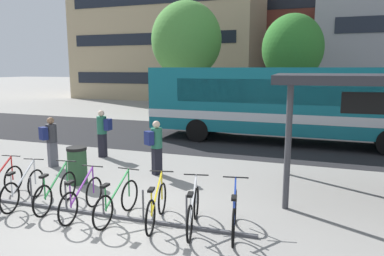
{
  "coord_description": "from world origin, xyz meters",
  "views": [
    {
      "loc": [
        4.01,
        -5.81,
        3.18
      ],
      "look_at": [
        0.39,
        4.51,
        1.31
      ],
      "focal_mm": 32.99,
      "sensor_mm": 36.0,
      "label": 1
    }
  ],
  "objects_px": {
    "street_tree_0": "(186,40)",
    "parked_bicycle_green_2": "(56,192)",
    "city_bus": "(288,101)",
    "parked_bicycle_purple_3": "(82,199)",
    "commuter_navy_pack_1": "(156,144)",
    "trash_bin": "(77,165)",
    "parked_bicycle_green_4": "(117,202)",
    "parked_bicycle_yellow_5": "(157,206)",
    "parked_bicycle_white_6": "(193,211)",
    "commuter_navy_pack_2": "(103,130)",
    "street_tree_1": "(293,48)",
    "parked_bicycle_silver_1": "(23,189)",
    "parked_bicycle_blue_7": "(234,215)",
    "commuter_navy_pack_0": "(51,139)"
  },
  "relations": [
    {
      "from": "street_tree_0",
      "to": "parked_bicycle_green_2",
      "type": "bearing_deg",
      "value": -79.09
    },
    {
      "from": "city_bus",
      "to": "parked_bicycle_purple_3",
      "type": "distance_m",
      "value": 10.15
    },
    {
      "from": "parked_bicycle_purple_3",
      "to": "commuter_navy_pack_1",
      "type": "bearing_deg",
      "value": -8.97
    },
    {
      "from": "parked_bicycle_purple_3",
      "to": "trash_bin",
      "type": "bearing_deg",
      "value": 34.5
    },
    {
      "from": "parked_bicycle_green_4",
      "to": "parked_bicycle_yellow_5",
      "type": "height_order",
      "value": "same"
    },
    {
      "from": "parked_bicycle_white_6",
      "to": "commuter_navy_pack_1",
      "type": "bearing_deg",
      "value": 24.33
    },
    {
      "from": "parked_bicycle_white_6",
      "to": "commuter_navy_pack_2",
      "type": "relative_size",
      "value": 1.0
    },
    {
      "from": "parked_bicycle_green_4",
      "to": "parked_bicycle_green_2",
      "type": "bearing_deg",
      "value": 87.97
    },
    {
      "from": "parked_bicycle_green_2",
      "to": "parked_bicycle_purple_3",
      "type": "relative_size",
      "value": 1.0
    },
    {
      "from": "parked_bicycle_green_4",
      "to": "street_tree_0",
      "type": "distance_m",
      "value": 19.61
    },
    {
      "from": "street_tree_1",
      "to": "street_tree_0",
      "type": "bearing_deg",
      "value": 166.94
    },
    {
      "from": "parked_bicycle_green_2",
      "to": "city_bus",
      "type": "bearing_deg",
      "value": -33.39
    },
    {
      "from": "parked_bicycle_silver_1",
      "to": "parked_bicycle_green_2",
      "type": "height_order",
      "value": "same"
    },
    {
      "from": "commuter_navy_pack_1",
      "to": "trash_bin",
      "type": "bearing_deg",
      "value": 161.99
    },
    {
      "from": "parked_bicycle_silver_1",
      "to": "commuter_navy_pack_1",
      "type": "xyz_separation_m",
      "value": [
        1.91,
        3.19,
        0.56
      ]
    },
    {
      "from": "parked_bicycle_blue_7",
      "to": "commuter_navy_pack_0",
      "type": "bearing_deg",
      "value": 57.47
    },
    {
      "from": "parked_bicycle_silver_1",
      "to": "parked_bicycle_purple_3",
      "type": "height_order",
      "value": "same"
    },
    {
      "from": "parked_bicycle_silver_1",
      "to": "parked_bicycle_yellow_5",
      "type": "bearing_deg",
      "value": -99.89
    },
    {
      "from": "commuter_navy_pack_1",
      "to": "street_tree_1",
      "type": "distance_m",
      "value": 14.12
    },
    {
      "from": "parked_bicycle_green_4",
      "to": "parked_bicycle_white_6",
      "type": "relative_size",
      "value": 1.02
    },
    {
      "from": "city_bus",
      "to": "street_tree_0",
      "type": "xyz_separation_m",
      "value": [
        -7.9,
        8.98,
        3.39
      ]
    },
    {
      "from": "parked_bicycle_purple_3",
      "to": "parked_bicycle_green_2",
      "type": "bearing_deg",
      "value": 73.49
    },
    {
      "from": "parked_bicycle_yellow_5",
      "to": "parked_bicycle_white_6",
      "type": "xyz_separation_m",
      "value": [
        0.79,
        0.01,
        0.0
      ]
    },
    {
      "from": "parked_bicycle_purple_3",
      "to": "parked_bicycle_blue_7",
      "type": "xyz_separation_m",
      "value": [
        3.31,
        0.26,
        0.0
      ]
    },
    {
      "from": "parked_bicycle_green_2",
      "to": "street_tree_0",
      "type": "relative_size",
      "value": 0.22
    },
    {
      "from": "parked_bicycle_green_4",
      "to": "commuter_navy_pack_2",
      "type": "relative_size",
      "value": 1.01
    },
    {
      "from": "parked_bicycle_silver_1",
      "to": "parked_bicycle_green_4",
      "type": "height_order",
      "value": "same"
    },
    {
      "from": "commuter_navy_pack_2",
      "to": "parked_bicycle_purple_3",
      "type": "bearing_deg",
      "value": 118.15
    },
    {
      "from": "city_bus",
      "to": "street_tree_1",
      "type": "relative_size",
      "value": 1.88
    },
    {
      "from": "parked_bicycle_white_6",
      "to": "street_tree_1",
      "type": "bearing_deg",
      "value": -14.16
    },
    {
      "from": "parked_bicycle_green_2",
      "to": "trash_bin",
      "type": "bearing_deg",
      "value": 13.56
    },
    {
      "from": "commuter_navy_pack_2",
      "to": "street_tree_1",
      "type": "relative_size",
      "value": 0.26
    },
    {
      "from": "parked_bicycle_green_2",
      "to": "parked_bicycle_purple_3",
      "type": "height_order",
      "value": "same"
    },
    {
      "from": "parked_bicycle_purple_3",
      "to": "street_tree_0",
      "type": "height_order",
      "value": "street_tree_0"
    },
    {
      "from": "parked_bicycle_green_2",
      "to": "street_tree_1",
      "type": "height_order",
      "value": "street_tree_1"
    },
    {
      "from": "street_tree_0",
      "to": "parked_bicycle_yellow_5",
      "type": "bearing_deg",
      "value": -71.64
    },
    {
      "from": "parked_bicycle_purple_3",
      "to": "city_bus",
      "type": "bearing_deg",
      "value": -25.5
    },
    {
      "from": "parked_bicycle_yellow_5",
      "to": "commuter_navy_pack_0",
      "type": "bearing_deg",
      "value": 49.8
    },
    {
      "from": "parked_bicycle_yellow_5",
      "to": "commuter_navy_pack_0",
      "type": "xyz_separation_m",
      "value": [
        -5.04,
        2.77,
        0.55
      ]
    },
    {
      "from": "trash_bin",
      "to": "street_tree_0",
      "type": "relative_size",
      "value": 0.13
    },
    {
      "from": "commuter_navy_pack_2",
      "to": "parked_bicycle_green_2",
      "type": "bearing_deg",
      "value": 110.15
    },
    {
      "from": "trash_bin",
      "to": "street_tree_1",
      "type": "height_order",
      "value": "street_tree_1"
    },
    {
      "from": "commuter_navy_pack_2",
      "to": "street_tree_0",
      "type": "distance_m",
      "value": 14.55
    },
    {
      "from": "commuter_navy_pack_1",
      "to": "parked_bicycle_yellow_5",
      "type": "bearing_deg",
      "value": -122.79
    },
    {
      "from": "parked_bicycle_green_2",
      "to": "parked_bicycle_yellow_5",
      "type": "distance_m",
      "value": 2.54
    },
    {
      "from": "parked_bicycle_white_6",
      "to": "parked_bicycle_blue_7",
      "type": "bearing_deg",
      "value": -94.77
    },
    {
      "from": "parked_bicycle_white_6",
      "to": "street_tree_0",
      "type": "height_order",
      "value": "street_tree_0"
    },
    {
      "from": "parked_bicycle_purple_3",
      "to": "commuter_navy_pack_2",
      "type": "relative_size",
      "value": 1.01
    },
    {
      "from": "commuter_navy_pack_2",
      "to": "street_tree_0",
      "type": "xyz_separation_m",
      "value": [
        -1.88,
        13.81,
        4.18
      ]
    },
    {
      "from": "commuter_navy_pack_1",
      "to": "street_tree_1",
      "type": "relative_size",
      "value": 0.26
    }
  ]
}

